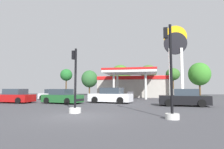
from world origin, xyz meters
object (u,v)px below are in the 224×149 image
Objects in this scene: tree_3 at (148,72)px; traffic_signal_0 at (75,96)px; car_0 at (53,95)px; car_4 at (62,97)px; car_1 at (111,96)px; car_3 at (184,98)px; tree_1 at (90,79)px; tree_5 at (199,74)px; tree_0 at (66,75)px; traffic_signal_1 at (171,89)px; station_pole_sign at (176,52)px; tree_4 at (173,74)px; car_2 at (14,97)px; tree_2 at (120,75)px.

traffic_signal_0 is at bearing -98.76° from tree_3.
car_0 is 6.81m from car_4.
tree_3 is (8.89, 23.33, 4.52)m from car_4.
car_3 is at bearing -16.64° from car_1.
tree_5 is (24.46, 0.49, 0.81)m from tree_1.
tree_0 is at bearing 173.27° from tree_1.
tree_3 reaches higher than car_1.
tree_1 is 13.84m from tree_3.
car_0 is at bearing 136.67° from traffic_signal_1.
station_pole_sign reaches higher than car_0.
tree_4 is (5.34, 1.36, -0.48)m from tree_3.
car_4 is 0.66× the size of tree_3.
tree_0 is at bearing 179.52° from tree_5.
car_2 is 32.10m from tree_4.
tree_4 reaches higher than car_2.
car_4 is at bearing 3.30° from car_2.
traffic_signal_0 reaches higher than car_3.
car_0 is at bearing 127.14° from car_4.
tree_5 reaches higher than tree_4.
tree_0 reaches higher than car_3.
tree_0 reaches higher than car_4.
car_4 is 24.17m from tree_1.
car_2 is at bearing -76.86° from tree_0.
traffic_signal_0 reaches higher than car_0.
car_4 is at bearing -135.05° from station_pole_sign.
tree_1 reaches higher than car_3.
tree_2 is (2.43, 23.92, 4.04)m from car_4.
car_1 is (8.94, -3.63, 0.08)m from car_0.
traffic_signal_1 is at bearing -76.55° from tree_2.
car_2 reaches higher than car_0.
car_1 is at bearing -112.33° from tree_4.
tree_0 reaches higher than tree_4.
traffic_signal_0 is at bearing -140.58° from car_3.
tree_3 is at bearing 54.01° from car_0.
car_3 is 25.46m from tree_4.
car_4 is at bearing -78.22° from tree_1.
tree_0 is 20.11m from tree_3.
car_3 is 0.67× the size of tree_0.
tree_3 is at bearing 97.47° from car_3.
car_4 is at bearing -119.95° from tree_4.
tree_5 is at bearing 38.01° from car_0.
traffic_signal_0 is (9.74, -6.38, 0.39)m from car_2.
traffic_signal_0 is (-0.56, -8.50, 0.33)m from car_1.
car_1 is 0.99× the size of traffic_signal_1.
car_1 reaches higher than car_3.
tree_2 is (-7.62, 31.84, 3.18)m from traffic_signal_1.
tree_3 is (-4.44, 10.03, -2.35)m from station_pole_sign.
car_3 is 7.88m from traffic_signal_1.
station_pole_sign is at bearing -23.96° from tree_0.
traffic_signal_0 is at bearing -55.38° from car_0.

